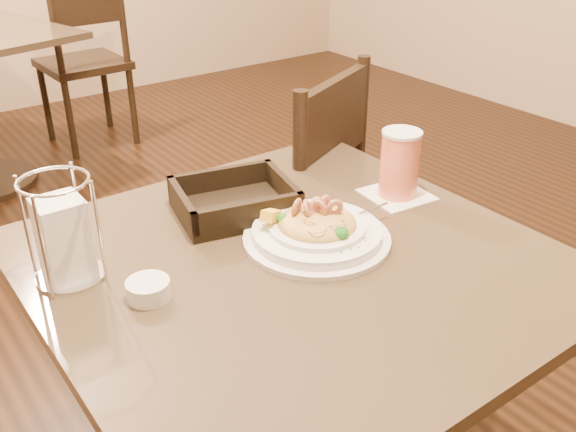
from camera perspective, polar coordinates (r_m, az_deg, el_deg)
main_table at (r=1.33m, az=0.52°, el=-12.27°), size 0.90×0.90×0.74m
dining_chair_near at (r=1.86m, az=0.15°, el=0.29°), size 0.55×0.55×0.93m
dining_chair_far at (r=3.70m, az=-17.58°, el=13.32°), size 0.43×0.43×0.93m
pasta_bowl at (r=1.23m, az=2.56°, el=-1.20°), size 0.32×0.29×0.09m
drink_glass at (r=1.41m, az=9.88°, el=4.53°), size 0.15×0.15×0.15m
bread_basket at (r=1.34m, az=-4.77°, el=1.17°), size 0.27×0.24×0.07m
napkin_caddy at (r=1.16m, az=-19.32°, el=-1.74°), size 0.12×0.12×0.19m
side_plate at (r=1.39m, az=-2.39°, el=1.37°), size 0.17×0.17×0.01m
butter_ramekin at (r=1.10m, az=-12.31°, el=-6.40°), size 0.09×0.09×0.03m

